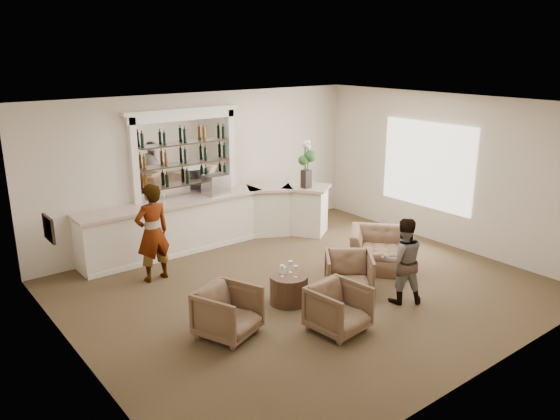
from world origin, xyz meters
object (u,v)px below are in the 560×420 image
object	(u,v)px
espresso_machine	(216,185)
sommelier	(152,233)
bar_counter	(211,221)
armchair_center	(339,309)
guest	(403,261)
armchair_far	(381,250)
armchair_right	(349,274)
flower_vase	(306,161)
armchair_left	(228,312)
cocktail_table	(289,289)

from	to	relation	value
espresso_machine	sommelier	bearing A→B (deg)	-157.73
bar_counter	armchair_center	distance (m)	4.50
guest	armchair_far	bearing A→B (deg)	-91.65
bar_counter	armchair_right	bearing A→B (deg)	-80.44
flower_vase	armchair_center	bearing A→B (deg)	-124.06
armchair_right	armchair_far	distance (m)	1.43
armchair_right	bar_counter	bearing A→B (deg)	138.70
armchair_center	armchair_far	xyz separation A→B (m)	(2.40, 1.30, 0.02)
armchair_right	flower_vase	size ratio (longest dim) A/B	0.76
guest	armchair_left	size ratio (longest dim) A/B	1.79
armchair_far	espresso_machine	world-z (taller)	espresso_machine
armchair_center	armchair_far	distance (m)	2.73
guest	armchair_center	distance (m)	1.61
cocktail_table	armchair_center	distance (m)	1.24
armchair_center	bar_counter	bearing A→B (deg)	78.13
armchair_left	flower_vase	xyz separation A→B (m)	(3.94, 2.82, 1.38)
armchair_right	flower_vase	world-z (taller)	flower_vase
bar_counter	espresso_machine	size ratio (longest dim) A/B	11.48
armchair_left	flower_vase	distance (m)	5.03
armchair_left	guest	bearing A→B (deg)	-38.00
armchair_center	flower_vase	world-z (taller)	flower_vase
cocktail_table	armchair_center	bearing A→B (deg)	-90.48
bar_counter	sommelier	size ratio (longest dim) A/B	3.08
armchair_right	cocktail_table	bearing A→B (deg)	-161.88
cocktail_table	armchair_far	size ratio (longest dim) A/B	0.55
cocktail_table	flower_vase	xyz separation A→B (m)	(2.52, 2.51, 1.51)
bar_counter	armchair_left	world-z (taller)	bar_counter
armchair_far	espresso_machine	xyz separation A→B (m)	(-1.79, 3.20, 0.97)
bar_counter	armchair_left	xyz separation A→B (m)	(-1.84, -3.55, -0.19)
bar_counter	armchair_left	size ratio (longest dim) A/B	6.82
armchair_far	espresso_machine	bearing A→B (deg)	167.07
espresso_machine	armchair_far	bearing A→B (deg)	-64.50
bar_counter	flower_vase	xyz separation A→B (m)	(2.10, -0.73, 1.18)
armchair_left	sommelier	bearing A→B (deg)	66.89
bar_counter	armchair_far	size ratio (longest dim) A/B	4.75
espresso_machine	armchair_left	bearing A→B (deg)	-123.17
cocktail_table	bar_counter	bearing A→B (deg)	82.59
flower_vase	bar_counter	bearing A→B (deg)	160.74
armchair_far	armchair_center	bearing A→B (deg)	-103.64
espresso_machine	flower_vase	distance (m)	2.10
flower_vase	armchair_far	bearing A→B (deg)	-93.02
guest	armchair_left	bearing A→B (deg)	17.01
armchair_right	guest	bearing A→B (deg)	-16.44
sommelier	armchair_left	world-z (taller)	sommelier
armchair_right	armchair_far	bearing A→B (deg)	58.36
cocktail_table	espresso_machine	xyz separation A→B (m)	(0.60, 3.27, 1.11)
cocktail_table	armchair_far	world-z (taller)	armchair_far
cocktail_table	armchair_far	distance (m)	2.39
armchair_left	bar_counter	bearing A→B (deg)	40.34
guest	sommelier	bearing A→B (deg)	-16.90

